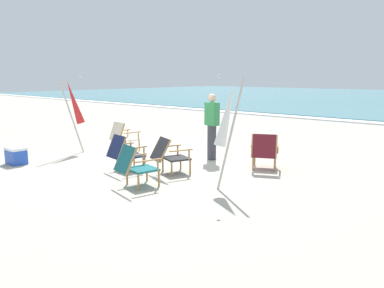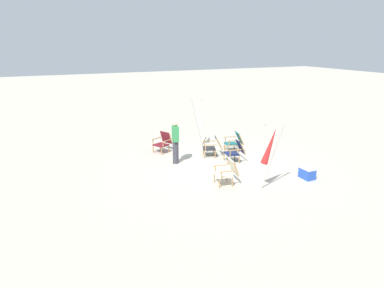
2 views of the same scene
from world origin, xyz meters
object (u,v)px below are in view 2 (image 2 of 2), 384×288
Objects in this scene: umbrella_furled_red at (270,147)px; person_near_chairs at (176,142)px; beach_chair_front_right at (163,141)px; cooler_box at (307,173)px; beach_chair_mid_center at (228,171)px; beach_chair_back_right at (236,151)px; beach_chair_far_center at (235,141)px; umbrella_furled_white at (199,115)px; beach_chair_front_left at (213,146)px.

umbrella_furled_red is 3.76m from person_near_chairs.
beach_chair_front_right is 5.79m from cooler_box.
beach_chair_back_right is (1.75, -1.36, -0.00)m from beach_chair_mid_center.
beach_chair_far_center is 1.94m from umbrella_furled_white.
person_near_chairs is (-1.52, 0.06, 0.41)m from beach_chair_front_right.
beach_chair_back_right is at bearing -108.99° from person_near_chairs.
umbrella_furled_white is at bearing 0.04° from umbrella_furled_red.
umbrella_furled_white is at bearing -45.53° from person_near_chairs.
beach_chair_mid_center is 0.39× the size of umbrella_furled_red.
beach_chair_front_left is 1.87× the size of cooler_box.
umbrella_furled_white is at bearing 9.02° from beach_chair_back_right.
beach_chair_far_center is 1.71× the size of cooler_box.
beach_chair_front_left is 1.07× the size of beach_chair_front_right.
umbrella_furled_white is at bearing 37.10° from beach_chair_far_center.
beach_chair_mid_center is 0.89× the size of beach_chair_front_left.
beach_chair_back_right is 0.39× the size of umbrella_furled_red.
person_near_chairs reaches higher than beach_chair_front_right.
beach_chair_back_right is 0.49× the size of person_near_chairs.
beach_chair_mid_center is 0.95× the size of beach_chair_front_right.
beach_chair_back_right is at bearing -37.79° from beach_chair_mid_center.
beach_chair_back_right is at bearing -152.43° from beach_chair_front_left.
beach_chair_back_right is at bearing -8.64° from umbrella_furled_red.
beach_chair_front_right is (1.16, 2.72, 0.01)m from beach_chair_far_center.
beach_chair_back_right is at bearing -170.98° from umbrella_furled_white.
person_near_chairs reaches higher than beach_chair_far_center.
beach_chair_mid_center reaches higher than beach_chair_back_right.
person_near_chairs is at bearing 28.18° from umbrella_furled_red.
beach_chair_front_right is at bearing 35.54° from cooler_box.
beach_chair_front_right is (4.01, 0.73, 0.00)m from beach_chair_mid_center.
beach_chair_front_left is at bearing 1.43° from umbrella_furled_red.
beach_chair_mid_center is 4.42m from umbrella_furled_white.
person_near_chairs is at bearing 97.52° from beach_chair_far_center.
beach_chair_front_left is 0.56× the size of person_near_chairs.
beach_chair_mid_center is (-2.85, 1.99, 0.00)m from beach_chair_far_center.
cooler_box is (0.10, -1.66, -1.15)m from umbrella_furled_red.
beach_chair_far_center is at bearing -142.90° from umbrella_furled_white.
person_near_chairs is (2.49, 0.79, 0.41)m from beach_chair_mid_center.
beach_chair_mid_center is at bearing 145.10° from beach_chair_far_center.
umbrella_furled_red is (-2.54, 0.39, 0.92)m from beach_chair_back_right.
beach_chair_back_right is at bearing 27.60° from cooler_box.
beach_chair_front_right reaches higher than beach_chair_front_left.
umbrella_furled_red reaches higher than beach_chair_front_left.
beach_chair_back_right is 0.39× the size of umbrella_furled_white.
beach_chair_front_left is at bearing 27.59° from cooler_box.
beach_chair_front_right is 0.41× the size of umbrella_furled_red.
beach_chair_front_right reaches higher than beach_chair_back_right.
person_near_chairs is (-0.17, 1.67, 0.42)m from beach_chair_front_left.
umbrella_furled_white is (1.36, 1.03, 0.93)m from beach_chair_far_center.
beach_chair_mid_center is 1.66× the size of cooler_box.
cooler_box is (-3.55, -0.64, -0.23)m from beach_chair_far_center.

